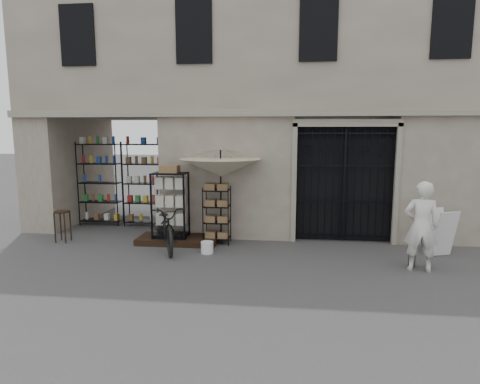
# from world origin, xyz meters

# --- Properties ---
(ground) EXTENTS (80.00, 80.00, 0.00)m
(ground) POSITION_xyz_m (0.00, 0.00, 0.00)
(ground) COLOR black
(ground) RESTS_ON ground
(main_building) EXTENTS (14.00, 4.00, 9.00)m
(main_building) POSITION_xyz_m (0.00, 4.00, 4.50)
(main_building) COLOR gray
(main_building) RESTS_ON ground
(shop_recess) EXTENTS (3.00, 1.70, 3.00)m
(shop_recess) POSITION_xyz_m (-4.50, 2.80, 1.50)
(shop_recess) COLOR black
(shop_recess) RESTS_ON ground
(shop_shelving) EXTENTS (2.70, 0.50, 2.50)m
(shop_shelving) POSITION_xyz_m (-4.55, 3.30, 1.25)
(shop_shelving) COLOR black
(shop_shelving) RESTS_ON ground
(iron_gate) EXTENTS (2.50, 0.21, 3.00)m
(iron_gate) POSITION_xyz_m (1.75, 2.28, 1.50)
(iron_gate) COLOR black
(iron_gate) RESTS_ON ground
(step_platform) EXTENTS (2.00, 0.90, 0.15)m
(step_platform) POSITION_xyz_m (-2.40, 1.55, 0.07)
(step_platform) COLOR black
(step_platform) RESTS_ON ground
(display_cabinet) EXTENTS (0.91, 0.67, 1.77)m
(display_cabinet) POSITION_xyz_m (-2.56, 1.51, 0.89)
(display_cabinet) COLOR black
(display_cabinet) RESTS_ON step_platform
(wire_rack) EXTENTS (0.66, 0.50, 1.44)m
(wire_rack) POSITION_xyz_m (-1.41, 1.63, 0.70)
(wire_rack) COLOR black
(wire_rack) RESTS_ON ground
(market_umbrella) EXTENTS (1.79, 1.82, 2.83)m
(market_umbrella) POSITION_xyz_m (-1.30, 1.59, 2.04)
(market_umbrella) COLOR black
(market_umbrella) RESTS_ON ground
(white_bucket) EXTENTS (0.29, 0.29, 0.28)m
(white_bucket) POSITION_xyz_m (-1.49, 0.75, 0.14)
(white_bucket) COLOR silver
(white_bucket) RESTS_ON ground
(bicycle) EXTENTS (1.10, 1.29, 2.07)m
(bicycle) POSITION_xyz_m (-2.52, 1.00, 0.00)
(bicycle) COLOR black
(bicycle) RESTS_ON ground
(wooden_stool) EXTENTS (0.49, 0.49, 0.80)m
(wooden_stool) POSITION_xyz_m (-5.34, 1.30, 0.42)
(wooden_stool) COLOR black
(wooden_stool) RESTS_ON ground
(steel_bollard) EXTENTS (0.16, 0.16, 0.78)m
(steel_bollard) POSITION_xyz_m (2.93, 0.30, 0.39)
(steel_bollard) COLOR #494A4D
(steel_bollard) RESTS_ON ground
(shopkeeper) EXTENTS (0.96, 1.92, 0.44)m
(shopkeeper) POSITION_xyz_m (3.00, 0.10, 0.00)
(shopkeeper) COLOR silver
(shopkeeper) RESTS_ON ground
(easel_sign) EXTENTS (0.65, 0.70, 1.04)m
(easel_sign) POSITION_xyz_m (3.79, 1.20, 0.54)
(easel_sign) COLOR silver
(easel_sign) RESTS_ON ground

